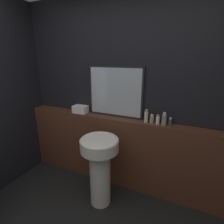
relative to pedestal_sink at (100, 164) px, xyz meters
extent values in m
cube|color=black|center=(0.05, 0.55, 0.71)|extent=(8.00, 0.06, 2.50)
cube|color=#512D1E|center=(0.05, 0.43, -0.05)|extent=(2.81, 0.17, 0.99)
cylinder|color=silver|center=(0.00, 0.00, -0.18)|extent=(0.25, 0.25, 0.73)
cylinder|color=silver|center=(0.00, 0.00, 0.25)|extent=(0.44, 0.44, 0.13)
torus|color=silver|center=(0.00, 0.00, 0.32)|extent=(0.43, 0.43, 0.02)
cube|color=black|center=(-0.02, 0.50, 0.78)|extent=(0.75, 0.03, 0.66)
cube|color=#B2BCC6|center=(-0.02, 0.49, 0.78)|extent=(0.70, 0.02, 0.61)
cube|color=white|center=(-0.54, 0.43, 0.50)|extent=(0.20, 0.14, 0.10)
cylinder|color=beige|center=(0.42, 0.43, 0.51)|extent=(0.05, 0.05, 0.13)
cylinder|color=tan|center=(0.42, 0.43, 0.60)|extent=(0.03, 0.03, 0.03)
cylinder|color=gray|center=(0.49, 0.43, 0.49)|extent=(0.05, 0.05, 0.09)
cylinder|color=silver|center=(0.49, 0.43, 0.55)|extent=(0.03, 0.03, 0.02)
cylinder|color=white|center=(0.56, 0.43, 0.49)|extent=(0.04, 0.04, 0.10)
cylinder|color=tan|center=(0.56, 0.43, 0.55)|extent=(0.03, 0.03, 0.02)
cylinder|color=gray|center=(0.63, 0.43, 0.51)|extent=(0.05, 0.05, 0.13)
cylinder|color=silver|center=(0.63, 0.43, 0.59)|extent=(0.04, 0.04, 0.03)
cylinder|color=#2D4C3D|center=(0.70, 0.43, 0.49)|extent=(0.04, 0.04, 0.08)
cylinder|color=silver|center=(0.70, 0.43, 0.54)|extent=(0.03, 0.03, 0.02)
camera|label=1|loc=(0.87, -1.57, 1.21)|focal=28.00mm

